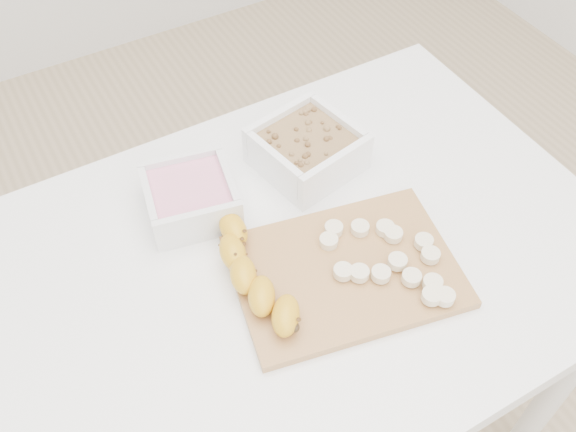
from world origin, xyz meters
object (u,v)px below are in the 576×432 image
table (297,288)px  bowl_granola (307,148)px  bowl_yogurt (190,197)px  cutting_board (345,271)px  banana (255,275)px

table → bowl_granola: size_ratio=5.42×
bowl_yogurt → cutting_board: (0.15, -0.23, -0.03)m
bowl_granola → bowl_yogurt: bearing=179.6°
bowl_yogurt → table: bearing=-57.1°
bowl_granola → cutting_board: bearing=-106.8°
table → cutting_board: (0.04, -0.07, 0.10)m
bowl_yogurt → bowl_granola: bearing=-0.4°
bowl_yogurt → cutting_board: size_ratio=0.50×
table → banana: 0.16m
bowl_granola → table: bearing=-124.8°
table → bowl_yogurt: 0.23m
bowl_yogurt → bowl_granola: bowl_granola is taller
banana → cutting_board: bearing=-5.6°
bowl_granola → cutting_board: (-0.07, -0.23, -0.03)m
cutting_board → banana: bearing=161.0°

